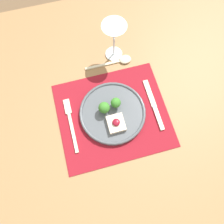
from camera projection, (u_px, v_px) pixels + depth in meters
ground_plane at (112, 148)px, 1.55m from camera, size 8.00×8.00×0.00m
dining_table at (113, 121)px, 0.92m from camera, size 1.43×1.25×0.74m
placemat at (113, 115)px, 0.85m from camera, size 0.42×0.37×0.00m
dinner_plate at (112, 113)px, 0.84m from camera, size 0.26×0.26×0.07m
fork at (71, 121)px, 0.84m from camera, size 0.02×0.22×0.01m
knife at (155, 108)px, 0.85m from camera, size 0.02×0.22×0.01m
spoon at (120, 61)px, 0.93m from camera, size 0.20×0.04×0.01m
wine_glass_near at (114, 34)px, 0.82m from camera, size 0.09×0.09×0.18m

